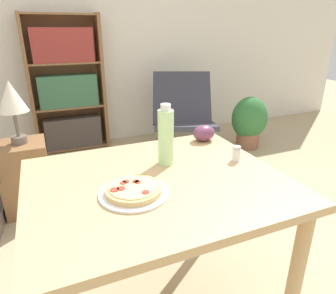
% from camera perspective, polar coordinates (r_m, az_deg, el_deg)
% --- Properties ---
extents(wall_back, '(8.00, 0.05, 2.60)m').
position_cam_1_polar(wall_back, '(3.71, -16.90, 20.12)').
color(wall_back, silver).
rests_on(wall_back, ground_plane).
extents(dining_table, '(1.04, 0.86, 0.77)m').
position_cam_1_polar(dining_table, '(1.30, -2.09, -10.57)').
color(dining_table, tan).
rests_on(dining_table, ground_plane).
extents(pizza_on_plate, '(0.26, 0.26, 0.04)m').
position_cam_1_polar(pizza_on_plate, '(1.14, -6.56, -8.29)').
color(pizza_on_plate, white).
rests_on(pizza_on_plate, dining_table).
extents(grape_bunch, '(0.12, 0.10, 0.09)m').
position_cam_1_polar(grape_bunch, '(1.66, 6.85, 2.65)').
color(grape_bunch, '#6B3856').
rests_on(grape_bunch, dining_table).
extents(drink_bottle, '(0.07, 0.07, 0.28)m').
position_cam_1_polar(drink_bottle, '(1.33, -0.44, 2.00)').
color(drink_bottle, '#B7EAA3').
rests_on(drink_bottle, dining_table).
extents(salt_shaker, '(0.04, 0.04, 0.07)m').
position_cam_1_polar(salt_shaker, '(1.43, 12.96, -1.29)').
color(salt_shaker, white).
rests_on(salt_shaker, dining_table).
extents(lounge_chair_far, '(0.87, 0.95, 0.88)m').
position_cam_1_polar(lounge_chair_far, '(3.39, 2.82, 3.43)').
color(lounge_chair_far, slate).
rests_on(lounge_chair_far, ground_plane).
extents(bookshelf, '(0.81, 0.25, 1.50)m').
position_cam_1_polar(bookshelf, '(3.60, -18.53, 10.45)').
color(bookshelf, brown).
rests_on(bookshelf, ground_plane).
extents(side_table, '(0.34, 0.34, 0.56)m').
position_cam_1_polar(side_table, '(2.57, -25.34, -5.13)').
color(side_table, brown).
rests_on(side_table, ground_plane).
extents(table_lamp, '(0.21, 0.21, 0.46)m').
position_cam_1_polar(table_lamp, '(2.38, -27.67, 8.01)').
color(table_lamp, '#665B51').
rests_on(table_lamp, side_table).
extents(potted_plant_floor, '(0.44, 0.37, 0.62)m').
position_cam_1_polar(potted_plant_floor, '(3.67, 15.22, 4.78)').
color(potted_plant_floor, '#8E5B42').
rests_on(potted_plant_floor, ground_plane).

